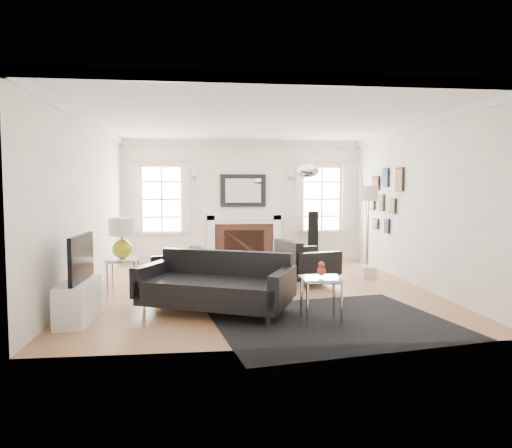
{
  "coord_description": "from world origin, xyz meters",
  "views": [
    {
      "loc": [
        -0.84,
        -7.54,
        1.61
      ],
      "look_at": [
        0.01,
        0.3,
        1.06
      ],
      "focal_mm": 32.0,
      "sensor_mm": 36.0,
      "label": 1
    }
  ],
  "objects": [
    {
      "name": "fireplace",
      "position": [
        0.0,
        2.79,
        0.54
      ],
      "size": [
        1.7,
        0.69,
        1.11
      ],
      "color": "white",
      "rests_on": "floor"
    },
    {
      "name": "armchair_left",
      "position": [
        -1.24,
        -0.18,
        0.33
      ],
      "size": [
        0.98,
        1.04,
        0.58
      ],
      "color": "black",
      "rests_on": "floor"
    },
    {
      "name": "window_left",
      "position": [
        -1.85,
        2.95,
        1.46
      ],
      "size": [
        1.24,
        0.15,
        1.62
      ],
      "color": "white",
      "rests_on": "back_wall"
    },
    {
      "name": "area_rug",
      "position": [
        0.7,
        -2.12,
        0.01
      ],
      "size": [
        3.18,
        2.8,
        0.01
      ],
      "primitive_type": "cube",
      "rotation": [
        0.0,
        0.0,
        0.17
      ],
      "color": "black",
      "rests_on": "floor"
    },
    {
      "name": "stick_floor_lamp",
      "position": [
        2.2,
        0.77,
        1.51
      ],
      "size": [
        0.35,
        0.35,
        1.74
      ],
      "color": "#B59D3E",
      "rests_on": "floor"
    },
    {
      "name": "sofa",
      "position": [
        -0.71,
        -1.48,
        0.36
      ],
      "size": [
        2.21,
        1.65,
        0.66
      ],
      "color": "black",
      "rests_on": "floor"
    },
    {
      "name": "back_wall",
      "position": [
        0.0,
        3.0,
        1.4
      ],
      "size": [
        5.5,
        0.04,
        2.8
      ],
      "primitive_type": "cube",
      "color": "white",
      "rests_on": "floor"
    },
    {
      "name": "orange_vase",
      "position": [
        0.58,
        -2.05,
        0.65
      ],
      "size": [
        0.11,
        0.11,
        0.18
      ],
      "color": "red",
      "rests_on": "nesting_table"
    },
    {
      "name": "crown_molding",
      "position": [
        0.0,
        0.0,
        2.74
      ],
      "size": [
        5.5,
        6.0,
        0.12
      ],
      "primitive_type": "cube",
      "color": "white",
      "rests_on": "back_wall"
    },
    {
      "name": "ceiling",
      "position": [
        0.0,
        0.0,
        2.8
      ],
      "size": [
        5.5,
        6.0,
        0.02
      ],
      "primitive_type": "cube",
      "color": "white",
      "rests_on": "back_wall"
    },
    {
      "name": "gallery_wall",
      "position": [
        2.72,
        1.3,
        1.53
      ],
      "size": [
        0.04,
        1.73,
        1.29
      ],
      "color": "black",
      "rests_on": "right_wall"
    },
    {
      "name": "coffee_table",
      "position": [
        -0.22,
        -0.24,
        0.42
      ],
      "size": [
        1.03,
        1.03,
        0.46
      ],
      "color": "silver",
      "rests_on": "floor"
    },
    {
      "name": "left_wall",
      "position": [
        -2.75,
        0.0,
        1.4
      ],
      "size": [
        0.04,
        6.0,
        2.8
      ],
      "primitive_type": "cube",
      "color": "white",
      "rests_on": "floor"
    },
    {
      "name": "speaker_tower",
      "position": [
        1.58,
        2.65,
        0.59
      ],
      "size": [
        0.28,
        0.28,
        1.18
      ],
      "primitive_type": "cube",
      "rotation": [
        0.0,
        0.0,
        -0.23
      ],
      "color": "black",
      "rests_on": "floor"
    },
    {
      "name": "front_wall",
      "position": [
        0.0,
        -3.0,
        1.4
      ],
      "size": [
        5.5,
        0.04,
        2.8
      ],
      "primitive_type": "cube",
      "color": "white",
      "rests_on": "floor"
    },
    {
      "name": "window_right",
      "position": [
        1.85,
        2.95,
        1.46
      ],
      "size": [
        1.24,
        0.15,
        1.62
      ],
      "color": "white",
      "rests_on": "back_wall"
    },
    {
      "name": "floor",
      "position": [
        0.0,
        0.0,
        0.0
      ],
      "size": [
        6.0,
        6.0,
        0.0
      ],
      "primitive_type": "plane",
      "color": "#98633F",
      "rests_on": "ground"
    },
    {
      "name": "tv_unit",
      "position": [
        -2.44,
        -1.7,
        0.33
      ],
      "size": [
        0.35,
        1.0,
        1.09
      ],
      "color": "white",
      "rests_on": "floor"
    },
    {
      "name": "armchair_right",
      "position": [
        0.85,
        0.25,
        0.36
      ],
      "size": [
        1.08,
        1.15,
        0.64
      ],
      "color": "black",
      "rests_on": "floor"
    },
    {
      "name": "arc_floor_lamp",
      "position": [
        1.48,
        0.21,
        1.33
      ],
      "size": [
        1.74,
        1.61,
        2.46
      ],
      "color": "white",
      "rests_on": "floor"
    },
    {
      "name": "nesting_table",
      "position": [
        0.58,
        -2.05,
        0.44
      ],
      "size": [
        0.5,
        0.42,
        0.56
      ],
      "color": "silver",
      "rests_on": "floor"
    },
    {
      "name": "gourd_lamp",
      "position": [
        -2.2,
        -0.05,
        0.92
      ],
      "size": [
        0.41,
        0.41,
        0.66
      ],
      "color": "gold",
      "rests_on": "side_table_left"
    },
    {
      "name": "mantel_mirror",
      "position": [
        0.0,
        2.95,
        1.65
      ],
      "size": [
        1.05,
        0.07,
        0.75
      ],
      "color": "black",
      "rests_on": "back_wall"
    },
    {
      "name": "right_wall",
      "position": [
        2.75,
        0.0,
        1.4
      ],
      "size": [
        0.04,
        6.0,
        2.8
      ],
      "primitive_type": "cube",
      "color": "white",
      "rests_on": "floor"
    },
    {
      "name": "side_table_left",
      "position": [
        -2.2,
        -0.05,
        0.44
      ],
      "size": [
        0.49,
        0.49,
        0.54
      ],
      "color": "silver",
      "rests_on": "floor"
    }
  ]
}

